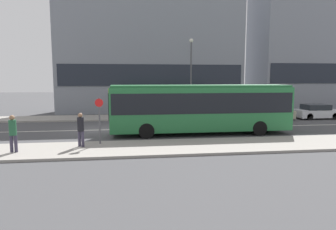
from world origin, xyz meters
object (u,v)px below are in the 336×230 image
pedestrian_near_stop (13,131)px  street_lamp (191,70)px  parked_car_0 (266,112)px  city_bus (200,106)px  bus_stop_sign (99,117)px  parked_car_1 (316,112)px  pedestrian_down_pavement (81,127)px

pedestrian_near_stop → street_lamp: size_ratio=0.26×
parked_car_0 → street_lamp: 7.70m
city_bus → bus_stop_sign: (-6.28, -2.85, -0.26)m
city_bus → pedestrian_near_stop: size_ratio=6.50×
city_bus → street_lamp: street_lamp is taller
parked_car_1 → pedestrian_down_pavement: bearing=-154.5°
parked_car_0 → pedestrian_near_stop: pedestrian_near_stop is taller
pedestrian_near_stop → pedestrian_down_pavement: 3.15m
pedestrian_down_pavement → city_bus: bearing=50.4°
parked_car_1 → parked_car_0: bearing=-178.0°
pedestrian_near_stop → street_lamp: (11.23, 11.85, 3.27)m
parked_car_0 → street_lamp: street_lamp is taller
parked_car_0 → bus_stop_sign: size_ratio=1.84×
parked_car_1 → street_lamp: size_ratio=0.55×
city_bus → pedestrian_near_stop: city_bus is taller
bus_stop_sign → street_lamp: size_ratio=0.36×
city_bus → parked_car_1: (12.37, 5.91, -1.24)m
parked_car_0 → pedestrian_near_stop: size_ratio=2.56×
city_bus → parked_car_1: bearing=23.8°
city_bus → parked_car_0: 9.47m
bus_stop_sign → parked_car_0: bearing=32.1°
parked_car_1 → street_lamp: 12.12m
pedestrian_near_stop → bus_stop_sign: (3.97, 1.37, 0.44)m
parked_car_1 → pedestrian_near_stop: (-22.61, -10.13, 0.54)m
pedestrian_down_pavement → bus_stop_sign: (0.92, 0.57, 0.46)m
city_bus → parked_car_0: (7.43, 5.74, -1.21)m
pedestrian_near_stop → street_lamp: bearing=45.9°
parked_car_0 → bus_stop_sign: bus_stop_sign is taller
pedestrian_near_stop → bus_stop_sign: bus_stop_sign is taller
bus_stop_sign → street_lamp: bearing=55.3°
bus_stop_sign → street_lamp: 13.06m
city_bus → street_lamp: size_ratio=1.67×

